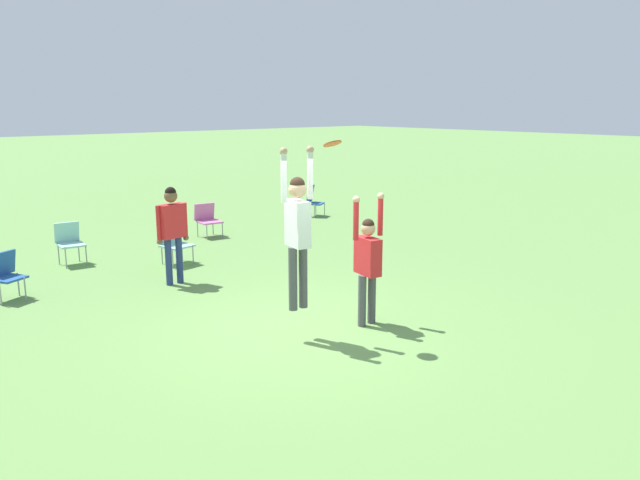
{
  "coord_description": "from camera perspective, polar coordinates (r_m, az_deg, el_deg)",
  "views": [
    {
      "loc": [
        -5.37,
        -6.64,
        3.22
      ],
      "look_at": [
        0.36,
        -0.05,
        1.3
      ],
      "focal_mm": 35.0,
      "sensor_mm": 36.0,
      "label": 1
    }
  ],
  "objects": [
    {
      "name": "ground_plane",
      "position": [
        9.13,
        -1.92,
        -8.27
      ],
      "size": [
        120.0,
        120.0,
        0.0
      ],
      "primitive_type": "plane",
      "color": "#608C47"
    },
    {
      "name": "person_jumping",
      "position": [
        8.38,
        -2.06,
        1.46
      ],
      "size": [
        0.55,
        0.43,
        2.23
      ],
      "rotation": [
        0.0,
        0.0,
        1.38
      ],
      "color": "#4C4C51",
      "rests_on": "ground_plane"
    },
    {
      "name": "person_defending",
      "position": [
        9.1,
        4.38,
        -1.61
      ],
      "size": [
        0.6,
        0.48,
        1.95
      ],
      "rotation": [
        0.0,
        0.0,
        -1.76
      ],
      "color": "#4C4C51",
      "rests_on": "ground_plane"
    },
    {
      "name": "frisbee",
      "position": [
        8.3,
        1.14,
        8.8
      ],
      "size": [
        0.25,
        0.24,
        0.1
      ],
      "color": "#E04C23"
    },
    {
      "name": "camping_chair_0",
      "position": [
        18.15,
        -0.67,
        3.77
      ],
      "size": [
        0.63,
        0.7,
        0.89
      ],
      "rotation": [
        0.0,
        0.0,
        3.69
      ],
      "color": "gray",
      "rests_on": "ground_plane"
    },
    {
      "name": "camping_chair_1",
      "position": [
        13.64,
        -21.93,
        0.02
      ],
      "size": [
        0.53,
        0.57,
        0.86
      ],
      "rotation": [
        0.0,
        0.0,
        3.02
      ],
      "color": "gray",
      "rests_on": "ground_plane"
    },
    {
      "name": "camping_chair_2",
      "position": [
        15.57,
        -10.26,
        2.01
      ],
      "size": [
        0.58,
        0.62,
        0.82
      ],
      "rotation": [
        0.0,
        0.0,
        3.01
      ],
      "color": "gray",
      "rests_on": "ground_plane"
    },
    {
      "name": "camping_chair_3",
      "position": [
        13.05,
        -13.2,
        0.05
      ],
      "size": [
        0.63,
        0.68,
        0.9
      ],
      "rotation": [
        0.0,
        0.0,
        3.33
      ],
      "color": "gray",
      "rests_on": "ground_plane"
    },
    {
      "name": "camping_chair_4",
      "position": [
        11.62,
        -26.75,
        -2.65
      ],
      "size": [
        0.6,
        0.65,
        0.81
      ],
      "rotation": [
        0.0,
        0.0,
        3.6
      ],
      "color": "gray",
      "rests_on": "ground_plane"
    },
    {
      "name": "person_spectator_near",
      "position": [
        11.45,
        -13.36,
        1.29
      ],
      "size": [
        0.63,
        0.27,
        1.78
      ],
      "rotation": [
        0.0,
        0.0,
        0.15
      ],
      "color": "navy",
      "rests_on": "ground_plane"
    }
  ]
}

